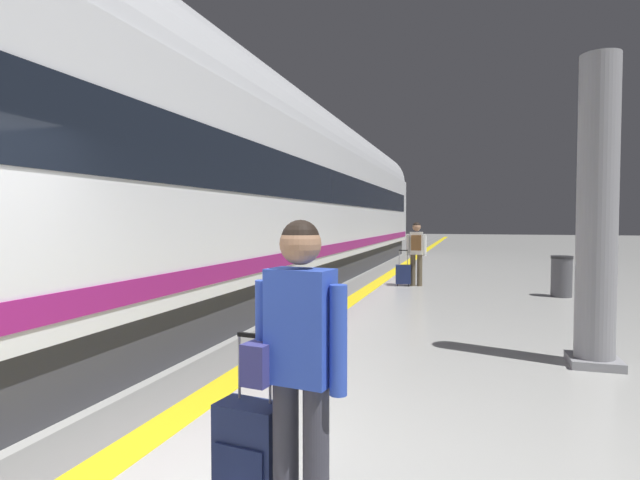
{
  "coord_description": "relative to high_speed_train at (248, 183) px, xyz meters",
  "views": [
    {
      "loc": [
        1.82,
        -2.27,
        1.71
      ],
      "look_at": [
        -0.58,
        5.74,
        1.37
      ],
      "focal_mm": 28.47,
      "sensor_mm": 36.0,
      "label": 1
    }
  ],
  "objects": [
    {
      "name": "traveller_foreground",
      "position": [
        3.78,
        -7.59,
        -1.52
      ],
      "size": [
        0.56,
        0.3,
        1.71
      ],
      "color": "#383842",
      "rests_on": "ground"
    },
    {
      "name": "rolling_suitcase_foreground",
      "position": [
        3.45,
        -7.48,
        -2.15
      ],
      "size": [
        0.41,
        0.28,
        1.05
      ],
      "color": "#19234C",
      "rests_on": "ground"
    },
    {
      "name": "passenger_near",
      "position": [
        3.3,
        3.07,
        -1.53
      ],
      "size": [
        0.51,
        0.33,
        1.64
      ],
      "color": "brown",
      "rests_on": "ground"
    },
    {
      "name": "suitcase_near",
      "position": [
        2.98,
        2.98,
        -2.2
      ],
      "size": [
        0.41,
        0.29,
        0.94
      ],
      "color": "#19234C",
      "rests_on": "ground"
    },
    {
      "name": "tactile_edge_band",
      "position": [
        1.84,
        2.16,
        -2.5
      ],
      "size": [
        0.74,
        80.0,
        0.01
      ],
      "primitive_type": "cube",
      "color": "slate",
      "rests_on": "ground"
    },
    {
      "name": "high_speed_train",
      "position": [
        0.0,
        0.0,
        0.0
      ],
      "size": [
        2.94,
        33.41,
        4.97
      ],
      "color": "#38383D",
      "rests_on": "ground"
    },
    {
      "name": "safety_line_strip",
      "position": [
        2.23,
        2.16,
        -2.5
      ],
      "size": [
        0.36,
        80.0,
        0.01
      ],
      "primitive_type": "cube",
      "color": "yellow",
      "rests_on": "ground"
    },
    {
      "name": "platform_pillar",
      "position": [
        6.05,
        -3.56,
        -0.78
      ],
      "size": [
        0.56,
        0.56,
        3.6
      ],
      "color": "gray",
      "rests_on": "ground"
    },
    {
      "name": "waste_bin",
      "position": [
        6.58,
        2.14,
        -2.05
      ],
      "size": [
        0.46,
        0.46,
        0.91
      ],
      "color": "#4C4C51",
      "rests_on": "ground"
    }
  ]
}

